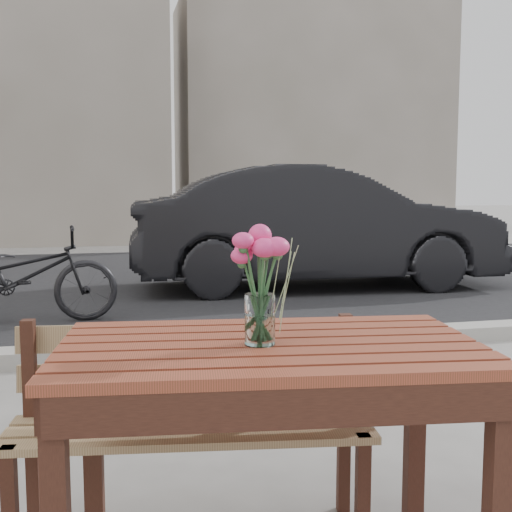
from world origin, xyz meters
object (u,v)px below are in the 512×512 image
at_px(main_table, 270,384).
at_px(main_vase, 260,270).
at_px(parked_car, 315,227).
at_px(bicycle, 22,276).

height_order(main_table, main_vase, main_vase).
xyz_separation_m(main_table, parked_car, (2.11, 5.82, 0.10)).
xyz_separation_m(main_table, bicycle, (-1.23, 4.31, -0.20)).
bearing_deg(main_table, bicycle, 113.03).
bearing_deg(bicycle, main_vase, -168.36).
distance_m(main_vase, parked_car, 6.22).
distance_m(main_vase, bicycle, 4.52).
bearing_deg(main_vase, bicycle, 105.38).
relative_size(main_table, bicycle, 0.79).
relative_size(main_vase, parked_car, 0.08).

